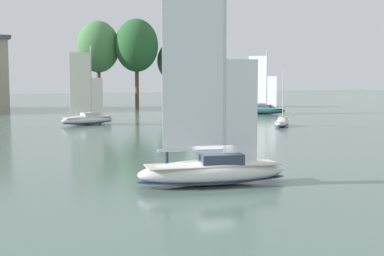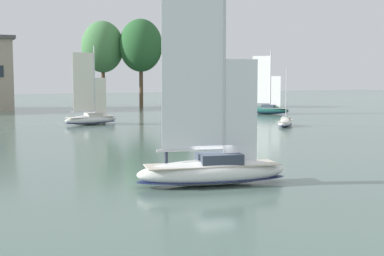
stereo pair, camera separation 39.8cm
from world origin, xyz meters
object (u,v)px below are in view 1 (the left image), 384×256
Objects in this scene: sailboat_main at (213,168)px; sailboat_moored_outer_mooring at (282,122)px; tree_shore_center at (173,61)px; tree_shore_right at (98,47)px; sailboat_moored_far_slip at (263,109)px; sailboat_moored_mid_channel at (88,118)px; sailboat_moored_near_marina at (187,115)px; tree_shore_left at (137,46)px.

sailboat_main reaches higher than sailboat_moored_outer_mooring.
tree_shore_right is at bearing 160.54° from tree_shore_center.
sailboat_moored_far_slip is at bearing -58.44° from tree_shore_right.
tree_shore_center is 17.13m from tree_shore_right.
sailboat_moored_mid_channel is at bearing -107.83° from tree_shore_right.
tree_shore_right reaches higher than sailboat_moored_mid_channel.
sailboat_moored_outer_mooring is (9.87, -57.11, -13.04)m from tree_shore_right.
tree_shore_right is 1.72× the size of sailboat_moored_mid_channel.
tree_shore_center is at bearing 100.56° from sailboat_moored_far_slip.
sailboat_moored_near_marina is at bearing 66.70° from sailboat_main.
sailboat_moored_near_marina is (-4.61, -36.44, -13.11)m from tree_shore_left.
sailboat_moored_outer_mooring is at bearing -117.03° from sailboat_moored_far_slip.
tree_shore_right reaches higher than sailboat_moored_far_slip.
tree_shore_left is 9.13m from tree_shore_center.
sailboat_moored_mid_channel is 27.64m from sailboat_moored_outer_mooring.
tree_shore_left is 88.87m from sailboat_main.
sailboat_moored_mid_channel is at bearing -128.58° from tree_shore_center.
tree_shore_left reaches higher than tree_shore_right.
tree_shore_center is at bearing -19.46° from tree_shore_right.
sailboat_main is at bearing -101.29° from tree_shore_right.
sailboat_main reaches higher than sailboat_moored_far_slip.
sailboat_moored_mid_channel is (-29.65, -37.17, -9.57)m from tree_shore_center.
sailboat_moored_near_marina is (20.59, 47.82, -0.34)m from sailboat_main.
tree_shore_center is 90.26m from sailboat_main.
sailboat_moored_outer_mooring is at bearing 48.97° from sailboat_main.
sailboat_moored_near_marina is at bearing -97.21° from tree_shore_left.
sailboat_moored_mid_channel is 0.96× the size of sailboat_moored_far_slip.
tree_shore_right is 2.40× the size of sailboat_moored_outer_mooring.
tree_shore_right is 59.40m from sailboat_moored_outer_mooring.
tree_shore_left is at bearing 92.63° from sailboat_moored_outer_mooring.
tree_shore_center reaches higher than sailboat_moored_far_slip.
sailboat_moored_mid_channel is 1.40× the size of sailboat_moored_outer_mooring.
sailboat_main is (-17.74, -88.84, -12.53)m from tree_shore_right.
tree_shore_center is 31.08m from sailboat_moored_far_slip.
tree_shore_right reaches higher than sailboat_moored_near_marina.
sailboat_moored_near_marina is 17.55m from sailboat_moored_outer_mooring.
sailboat_moored_near_marina is at bearing -161.07° from sailboat_moored_far_slip.
tree_shore_left is 1.32× the size of tree_shore_center.
tree_shore_left is 45.57m from sailboat_moored_mid_channel.
sailboat_moored_far_slip is (5.42, -29.08, -9.53)m from tree_shore_center.
sailboat_main is 52.07m from sailboat_moored_near_marina.
sailboat_moored_far_slip is (35.07, 8.09, 0.03)m from sailboat_moored_mid_channel.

